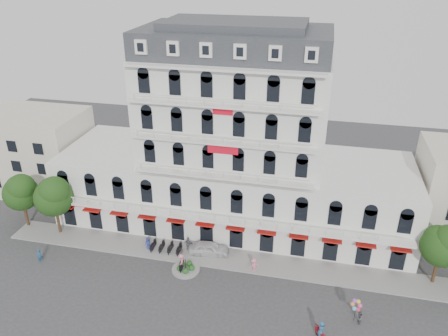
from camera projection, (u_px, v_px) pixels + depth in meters
ground at (197, 313)px, 43.93m from camera, size 120.00×120.00×0.00m
sidewalk at (218, 257)px, 51.75m from camera, size 53.00×4.00×0.16m
main_building at (234, 151)px, 55.20m from camera, size 45.00×15.00×25.80m
flank_building_west at (38, 152)px, 64.65m from camera, size 14.00×10.00×12.00m
traffic_island at (186, 268)px, 49.65m from camera, size 3.20×3.20×1.60m
parked_scooter_row at (166, 251)px, 52.87m from camera, size 4.40×1.80×1.10m
tree_west_outer at (21, 191)px, 55.39m from camera, size 4.50×4.48×7.76m
tree_west_inner at (53, 195)px, 53.82m from camera, size 4.76×4.76×8.25m
tree_east_inner at (443, 244)px, 45.56m from camera, size 4.40×4.37×7.57m
parked_car at (209, 248)px, 52.09m from camera, size 5.01×2.54×1.63m
rider_east at (321, 331)px, 40.48m from camera, size 1.12×1.49×2.15m
rider_center at (181, 262)px, 49.37m from camera, size 0.75×1.70×2.11m
pedestrian_left at (148, 244)px, 52.90m from camera, size 0.83×0.55×1.68m
pedestrian_mid at (188, 244)px, 52.53m from camera, size 1.18×0.62×1.93m
pedestrian_right at (254, 265)px, 49.09m from camera, size 1.36×1.25×1.84m
pedestrian_far at (40, 256)px, 50.72m from camera, size 0.75×0.74×1.74m
balloon_vendor at (358, 312)px, 42.22m from camera, size 1.27×1.20×2.45m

